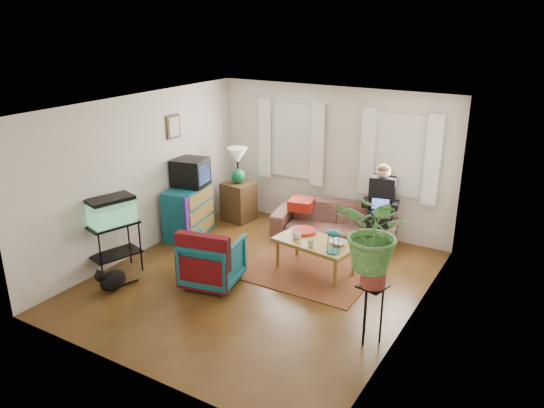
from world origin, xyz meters
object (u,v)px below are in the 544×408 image
Objects in this scene: sofa at (335,216)px; coffee_table at (315,256)px; aquarium_stand at (116,249)px; armchair at (213,259)px; side_table at (239,201)px; plant_stand at (371,313)px; dresser at (189,211)px.

sofa reaches higher than coffee_table.
aquarium_stand is (-2.30, -2.93, -0.01)m from sofa.
armchair is (1.46, 0.50, -0.01)m from aquarium_stand.
coffee_table is (2.58, 1.61, -0.15)m from aquarium_stand.
side_table is at bearing 171.78° from sofa.
plant_stand is at bearing 163.70° from armchair.
sofa is 3.73m from aquarium_stand.
armchair is at bearing -51.56° from dresser.
side_table is 0.74× the size of dresser.
armchair is 2.53m from plant_stand.
sofa is 2.70× the size of armchair.
plant_stand reaches higher than side_table.
dresser is at bearing -174.25° from coffee_table.
side_table is at bearing 61.32° from dresser.
sofa reaches higher than plant_stand.
sofa reaches higher than armchair.
sofa is 2.12× the size of dresser.
plant_stand is at bearing -34.84° from side_table.
plant_stand is (1.67, -2.66, -0.04)m from sofa.
aquarium_stand is 0.66× the size of coffee_table.
coffee_table is 1.94m from plant_stand.
plant_stand is at bearing 20.82° from aquarium_stand.
sofa is 2.59m from dresser.
side_table is (-1.95, -0.13, -0.04)m from sofa.
sofa is 2.82× the size of plant_stand.
armchair reaches higher than plant_stand.
dresser is 1.91m from armchair.
plant_stand reaches higher than coffee_table.
aquarium_stand is at bearing -140.17° from sofa.
armchair is 1.59m from coffee_table.
plant_stand is (2.52, -0.22, -0.02)m from armchair.
sofa reaches higher than side_table.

